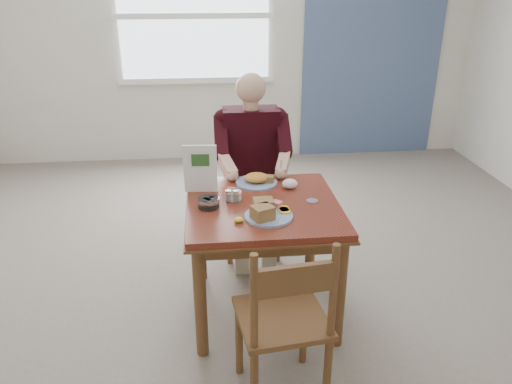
{
  "coord_description": "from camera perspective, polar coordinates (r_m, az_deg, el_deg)",
  "views": [
    {
      "loc": [
        -0.32,
        -2.67,
        1.99
      ],
      "look_at": [
        -0.04,
        0.0,
        0.83
      ],
      "focal_mm": 35.0,
      "sensor_mm": 36.0,
      "label": 1
    }
  ],
  "objects": [
    {
      "name": "wall_back",
      "position": [
        5.71,
        -2.81,
        17.51
      ],
      "size": [
        5.5,
        0.0,
        5.5
      ],
      "primitive_type": "plane",
      "rotation": [
        1.57,
        0.0,
        0.0
      ],
      "color": "silver",
      "rests_on": "ground"
    },
    {
      "name": "near_plate",
      "position": [
        2.78,
        1.18,
        -2.27
      ],
      "size": [
        0.34,
        0.34,
        0.09
      ],
      "color": "white",
      "rests_on": "table"
    },
    {
      "name": "napkin",
      "position": [
        3.17,
        3.88,
        0.95
      ],
      "size": [
        0.12,
        0.11,
        0.06
      ],
      "primitive_type": "ellipsoid",
      "rotation": [
        0.0,
        0.0,
        -0.43
      ],
      "color": "white",
      "rests_on": "table"
    },
    {
      "name": "chair_near",
      "position": [
        2.46,
        3.3,
        -14.57
      ],
      "size": [
        0.47,
        0.47,
        0.95
      ],
      "color": "brown",
      "rests_on": "ground"
    },
    {
      "name": "diner",
      "position": [
        3.6,
        -0.49,
        4.29
      ],
      "size": [
        0.53,
        0.56,
        1.39
      ],
      "color": "tan",
      "rests_on": "chair_far"
    },
    {
      "name": "accent_panel",
      "position": [
        6.0,
        13.38,
        17.23
      ],
      "size": [
        1.6,
        0.02,
        2.8
      ],
      "primitive_type": "cube",
      "color": "#475C84",
      "rests_on": "ground"
    },
    {
      "name": "caddy",
      "position": [
        3.01,
        -2.6,
        -0.36
      ],
      "size": [
        0.1,
        0.1,
        0.07
      ],
      "color": "white",
      "rests_on": "table"
    },
    {
      "name": "window",
      "position": [
        5.66,
        -7.13,
        19.35
      ],
      "size": [
        1.72,
        0.04,
        1.42
      ],
      "color": "white",
      "rests_on": "wall_back"
    },
    {
      "name": "table",
      "position": [
        3.01,
        0.81,
        -3.22
      ],
      "size": [
        0.92,
        0.92,
        0.75
      ],
      "color": "maroon",
      "rests_on": "ground"
    },
    {
      "name": "lemon_wedge",
      "position": [
        2.74,
        -1.99,
        -3.2
      ],
      "size": [
        0.05,
        0.04,
        0.03
      ],
      "primitive_type": "ellipsoid",
      "rotation": [
        0.0,
        0.0,
        -0.03
      ],
      "color": "yellow",
      "rests_on": "table"
    },
    {
      "name": "metal_dish",
      "position": [
        3.0,
        6.43,
        -1.03
      ],
      "size": [
        0.08,
        0.08,
        0.01
      ],
      "primitive_type": "cylinder",
      "rotation": [
        0.0,
        0.0,
        0.09
      ],
      "color": "silver",
      "rests_on": "table"
    },
    {
      "name": "creamer",
      "position": [
        2.92,
        -5.44,
        -1.21
      ],
      "size": [
        0.13,
        0.13,
        0.06
      ],
      "color": "white",
      "rests_on": "table"
    },
    {
      "name": "far_plate",
      "position": [
        3.23,
        0.16,
        1.39
      ],
      "size": [
        0.34,
        0.34,
        0.07
      ],
      "color": "white",
      "rests_on": "table"
    },
    {
      "name": "shakers",
      "position": [
        2.97,
        -2.74,
        -0.48
      ],
      "size": [
        0.08,
        0.05,
        0.08
      ],
      "color": "white",
      "rests_on": "table"
    },
    {
      "name": "chair_far",
      "position": [
        3.8,
        -0.6,
        0.0
      ],
      "size": [
        0.42,
        0.42,
        0.95
      ],
      "color": "brown",
      "rests_on": "ground"
    },
    {
      "name": "floor",
      "position": [
        3.35,
        0.74,
        -13.02
      ],
      "size": [
        6.0,
        6.0,
        0.0
      ],
      "primitive_type": "plane",
      "color": "#6C6458",
      "rests_on": "ground"
    },
    {
      "name": "menu",
      "position": [
        3.09,
        -6.38,
        2.69
      ],
      "size": [
        0.21,
        0.03,
        0.3
      ],
      "color": "white",
      "rests_on": "table"
    }
  ]
}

